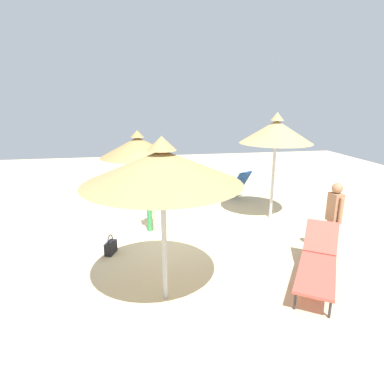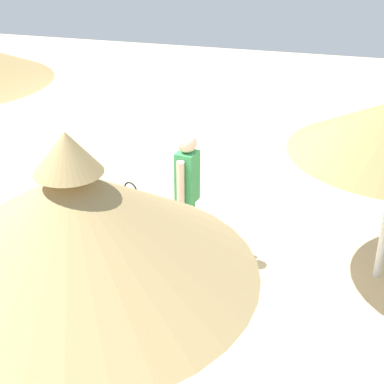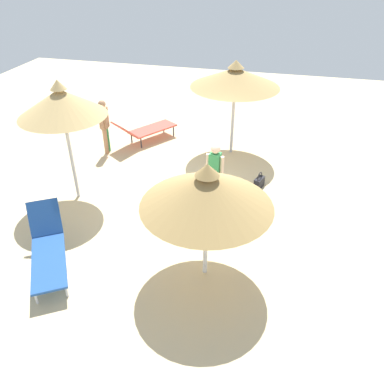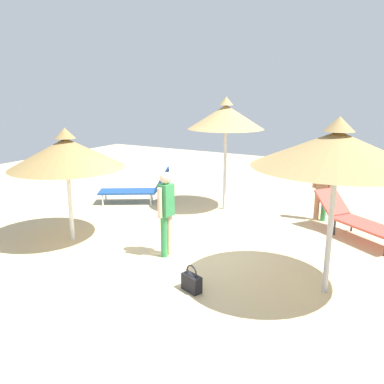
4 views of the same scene
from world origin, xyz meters
TOP-DOWN VIEW (x-y plane):
  - ground at (0.00, 0.00)m, footprint 24.00×24.00m
  - parasol_umbrella_near_right at (2.92, 0.52)m, footprint 2.00×2.00m
  - person_standing_far_right at (-0.54, 0.12)m, footprint 0.43×0.26m
  - handbag at (-1.54, -1.02)m, footprint 0.28×0.39m

SIDE VIEW (x-z plane):
  - ground at x=0.00m, z-range -0.10..0.00m
  - handbag at x=-1.54m, z-range -0.07..0.38m
  - person_standing_far_right at x=-0.54m, z-range 0.11..1.79m
  - parasol_umbrella_near_right at x=2.92m, z-range 0.98..3.99m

